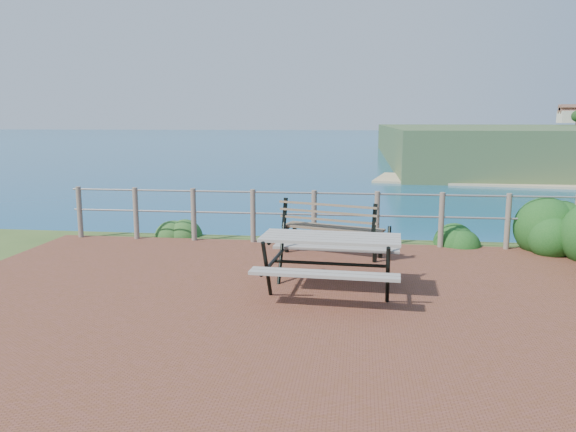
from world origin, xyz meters
TOP-DOWN VIEW (x-y plane):
  - ground at (0.00, 0.00)m, footprint 10.00×7.00m
  - ocean at (0.00, 200.00)m, footprint 1200.00×1200.00m
  - safety_railing at (0.00, 3.35)m, footprint 9.40×0.10m
  - picnic_table at (0.46, 0.38)m, footprint 1.86×1.57m
  - park_bench at (0.39, 2.50)m, footprint 1.77×0.95m
  - shrub_right_edge at (4.47, 3.09)m, footprint 1.16×1.16m
  - shrub_lip_west at (-2.85, 3.83)m, footprint 0.72×0.72m
  - shrub_lip_east at (2.62, 3.76)m, footprint 0.88×0.88m

SIDE VIEW (x-z plane):
  - ground at x=0.00m, z-range -0.06..0.06m
  - ocean at x=0.00m, z-range 0.00..0.00m
  - shrub_right_edge at x=4.47m, z-range -0.82..0.82m
  - shrub_lip_west at x=-2.85m, z-range -0.22..0.22m
  - shrub_lip_east at x=2.62m, z-range -0.33..0.33m
  - picnic_table at x=0.46m, z-range 0.11..0.87m
  - safety_railing at x=0.00m, z-range 0.07..1.07m
  - park_bench at x=0.39m, z-range 0.15..1.12m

